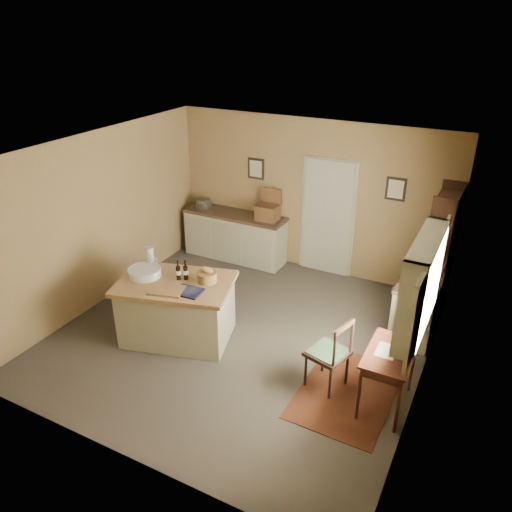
{
  "coord_description": "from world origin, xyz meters",
  "views": [
    {
      "loc": [
        2.96,
        -5.26,
        4.24
      ],
      "look_at": [
        0.06,
        0.34,
        1.15
      ],
      "focal_mm": 35.0,
      "sensor_mm": 36.0,
      "label": 1
    }
  ],
  "objects": [
    {
      "name": "door",
      "position": [
        0.35,
        2.47,
        1.05
      ],
      "size": [
        0.97,
        0.06,
        2.11
      ],
      "primitive_type": "cube",
      "color": "#B5B9A0",
      "rests_on": "ground"
    },
    {
      "name": "framed_prints",
      "position": [
        0.2,
        2.48,
        1.72
      ],
      "size": [
        2.82,
        0.02,
        0.38
      ],
      "color": "black",
      "rests_on": "ground"
    },
    {
      "name": "rug",
      "position": [
        1.75,
        -0.46,
        0.0
      ],
      "size": [
        1.13,
        1.62,
        0.01
      ],
      "primitive_type": "cube",
      "rotation": [
        0.0,
        0.0,
        -0.02
      ],
      "color": "#4A2010",
      "rests_on": "ground"
    },
    {
      "name": "right_cabinet",
      "position": [
        2.2,
        1.2,
        0.46
      ],
      "size": [
        0.57,
        1.02,
        0.99
      ],
      "color": "#BBB895",
      "rests_on": "ground"
    },
    {
      "name": "wall_right",
      "position": [
        2.5,
        0.0,
        1.35
      ],
      "size": [
        0.1,
        5.0,
        2.7
      ],
      "primitive_type": "cube",
      "color": "olive",
      "rests_on": "ground"
    },
    {
      "name": "ground",
      "position": [
        0.0,
        0.0,
        0.0
      ],
      "size": [
        5.0,
        5.0,
        0.0
      ],
      "primitive_type": "plane",
      "color": "#4F473C",
      "rests_on": "ground"
    },
    {
      "name": "ceiling",
      "position": [
        0.0,
        0.0,
        2.7
      ],
      "size": [
        5.0,
        5.0,
        0.0
      ],
      "primitive_type": "plane",
      "color": "silver",
      "rests_on": "wall_back"
    },
    {
      "name": "wall_front",
      "position": [
        0.0,
        -2.5,
        1.35
      ],
      "size": [
        5.0,
        0.1,
        2.7
      ],
      "primitive_type": "cube",
      "color": "olive",
      "rests_on": "ground"
    },
    {
      "name": "writing_desk",
      "position": [
        2.2,
        -0.46,
        0.67
      ],
      "size": [
        0.52,
        0.85,
        0.82
      ],
      "color": "#3E1C12",
      "rests_on": "ground"
    },
    {
      "name": "desk_chair",
      "position": [
        1.46,
        -0.46,
        0.49
      ],
      "size": [
        0.56,
        0.56,
        0.97
      ],
      "primitive_type": null,
      "rotation": [
        0.0,
        0.0,
        -0.26
      ],
      "color": "black",
      "rests_on": "ground"
    },
    {
      "name": "window",
      "position": [
        2.42,
        -0.2,
        1.55
      ],
      "size": [
        0.25,
        1.99,
        1.12
      ],
      "color": "#BBB895",
      "rests_on": "ground"
    },
    {
      "name": "wall_left",
      "position": [
        -2.5,
        0.0,
        1.35
      ],
      "size": [
        0.1,
        5.0,
        2.7
      ],
      "primitive_type": "cube",
      "color": "olive",
      "rests_on": "ground"
    },
    {
      "name": "sideboard",
      "position": [
        -1.34,
        2.2,
        0.48
      ],
      "size": [
        1.97,
        0.56,
        1.18
      ],
      "color": "#BBB895",
      "rests_on": "ground"
    },
    {
      "name": "shelving_unit",
      "position": [
        2.35,
        2.0,
        1.0
      ],
      "size": [
        0.34,
        0.9,
        2.0
      ],
      "color": "black",
      "rests_on": "ground"
    },
    {
      "name": "work_island",
      "position": [
        -0.8,
        -0.45,
        0.48
      ],
      "size": [
        1.79,
        1.41,
        1.2
      ],
      "rotation": [
        0.0,
        0.0,
        0.27
      ],
      "color": "#BBB895",
      "rests_on": "ground"
    },
    {
      "name": "wall_back",
      "position": [
        0.0,
        2.5,
        1.35
      ],
      "size": [
        5.0,
        0.1,
        2.7
      ],
      "primitive_type": "cube",
      "color": "olive",
      "rests_on": "ground"
    }
  ]
}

